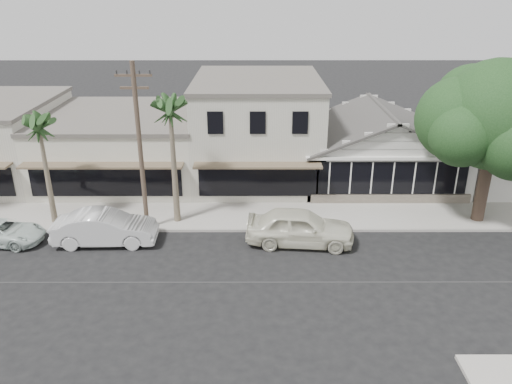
{
  "coord_description": "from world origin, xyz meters",
  "views": [
    {
      "loc": [
        -3.14,
        -19.04,
        12.38
      ],
      "look_at": [
        -3.1,
        6.0,
        1.88
      ],
      "focal_mm": 35.0,
      "sensor_mm": 36.0,
      "label": 1
    }
  ],
  "objects_px": {
    "car_2": "(2,232)",
    "shade_tree": "(492,117)",
    "car_0": "(300,227)",
    "car_1": "(105,228)",
    "utility_pole": "(140,145)"
  },
  "relations": [
    {
      "from": "utility_pole",
      "to": "car_2",
      "type": "xyz_separation_m",
      "value": [
        -7.14,
        -1.43,
        -4.2
      ]
    },
    {
      "from": "car_0",
      "to": "car_2",
      "type": "bearing_deg",
      "value": 94.72
    },
    {
      "from": "car_1",
      "to": "car_2",
      "type": "distance_m",
      "value": 5.34
    },
    {
      "from": "car_2",
      "to": "car_0",
      "type": "bearing_deg",
      "value": -82.78
    },
    {
      "from": "utility_pole",
      "to": "car_2",
      "type": "height_order",
      "value": "utility_pole"
    },
    {
      "from": "car_1",
      "to": "utility_pole",
      "type": "bearing_deg",
      "value": -51.97
    },
    {
      "from": "utility_pole",
      "to": "car_0",
      "type": "xyz_separation_m",
      "value": [
        8.14,
        -1.55,
        -3.85
      ]
    },
    {
      "from": "utility_pole",
      "to": "shade_tree",
      "type": "relative_size",
      "value": 1.0
    },
    {
      "from": "car_0",
      "to": "car_1",
      "type": "xyz_separation_m",
      "value": [
        -9.95,
        0.05,
        -0.07
      ]
    },
    {
      "from": "utility_pole",
      "to": "car_2",
      "type": "distance_m",
      "value": 8.4
    },
    {
      "from": "car_2",
      "to": "shade_tree",
      "type": "bearing_deg",
      "value": -76.3
    },
    {
      "from": "utility_pole",
      "to": "car_1",
      "type": "height_order",
      "value": "utility_pole"
    },
    {
      "from": "car_0",
      "to": "shade_tree",
      "type": "bearing_deg",
      "value": -69.33
    },
    {
      "from": "shade_tree",
      "to": "car_2",
      "type": "bearing_deg",
      "value": -173.99
    },
    {
      "from": "car_1",
      "to": "car_0",
      "type": "bearing_deg",
      "value": -91.92
    }
  ]
}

